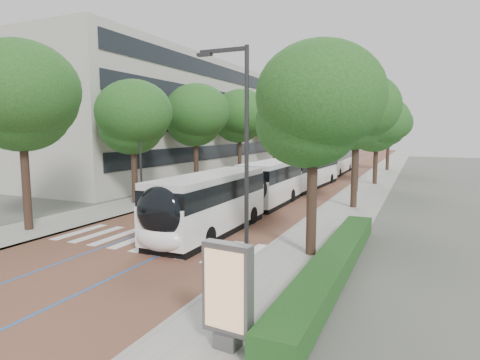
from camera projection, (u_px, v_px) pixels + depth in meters
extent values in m
plane|color=#51544C|center=(140.00, 248.00, 18.90)|extent=(160.00, 160.00, 0.00)
cube|color=brown|center=(325.00, 171.00, 55.08)|extent=(11.00, 140.00, 0.02)
cube|color=gray|center=(274.00, 169.00, 58.14)|extent=(4.00, 140.00, 0.12)
cube|color=gray|center=(383.00, 173.00, 52.00)|extent=(4.00, 140.00, 0.12)
cube|color=gray|center=(286.00, 169.00, 57.36)|extent=(0.20, 140.00, 0.14)
cube|color=gray|center=(368.00, 172.00, 52.78)|extent=(0.20, 140.00, 0.14)
cube|color=silver|center=(80.00, 232.00, 21.77)|extent=(0.55, 3.60, 0.01)
cube|color=silver|center=(98.00, 234.00, 21.26)|extent=(0.55, 3.60, 0.01)
cube|color=silver|center=(116.00, 237.00, 20.74)|extent=(0.55, 3.60, 0.01)
cube|color=silver|center=(135.00, 239.00, 20.23)|extent=(0.55, 3.60, 0.01)
cube|color=silver|center=(156.00, 242.00, 19.72)|extent=(0.55, 3.60, 0.01)
cube|color=silver|center=(177.00, 245.00, 19.21)|extent=(0.55, 3.60, 0.01)
cube|color=silver|center=(200.00, 248.00, 18.70)|extent=(0.55, 3.60, 0.01)
cube|color=silver|center=(224.00, 252.00, 18.19)|extent=(0.55, 3.60, 0.01)
cube|color=silver|center=(249.00, 255.00, 17.68)|extent=(0.55, 3.60, 0.01)
cube|color=#2259AC|center=(314.00, 170.00, 55.73)|extent=(0.12, 126.00, 0.01)
cube|color=#2259AC|center=(337.00, 171.00, 54.42)|extent=(0.12, 126.00, 0.01)
cube|color=#AEABA1|center=(155.00, 119.00, 51.36)|extent=(18.00, 40.00, 14.00)
cube|color=black|center=(217.00, 152.00, 48.14)|extent=(0.12, 38.00, 1.60)
cube|color=black|center=(217.00, 125.00, 47.75)|extent=(0.12, 38.00, 1.60)
cube|color=black|center=(217.00, 98.00, 47.36)|extent=(0.12, 38.00, 1.60)
cube|color=black|center=(217.00, 72.00, 47.00)|extent=(0.12, 38.00, 1.60)
cube|color=#184518|center=(334.00, 263.00, 15.12)|extent=(1.20, 14.00, 0.80)
cylinder|color=#2A2A2C|center=(247.00, 173.00, 12.91)|extent=(0.14, 0.14, 8.00)
cube|color=#2A2A2C|center=(224.00, 50.00, 12.76)|extent=(1.70, 0.12, 0.12)
cube|color=#2A2A2C|center=(205.00, 55.00, 13.06)|extent=(0.50, 0.20, 0.10)
cylinder|color=#2A2A2C|center=(358.00, 146.00, 35.52)|extent=(0.14, 0.14, 8.00)
cube|color=#2A2A2C|center=(351.00, 102.00, 35.37)|extent=(1.70, 0.12, 0.12)
cube|color=#2A2A2C|center=(343.00, 103.00, 35.67)|extent=(0.50, 0.20, 0.10)
cylinder|color=#2A2A2C|center=(140.00, 150.00, 28.13)|extent=(0.14, 0.14, 8.00)
cylinder|color=black|center=(26.00, 186.00, 21.67)|extent=(0.44, 0.44, 4.98)
ellipsoid|color=#1B4A18|center=(21.00, 102.00, 21.12)|extent=(6.00, 6.00, 5.10)
cylinder|color=black|center=(135.00, 175.00, 29.84)|extent=(0.44, 0.44, 4.41)
ellipsoid|color=#1B4A18|center=(133.00, 121.00, 29.36)|extent=(5.53, 5.53, 4.70)
cylinder|color=black|center=(196.00, 164.00, 37.96)|extent=(0.44, 0.44, 4.74)
ellipsoid|color=#1B4A18|center=(196.00, 118.00, 37.44)|extent=(6.03, 6.03, 5.12)
cylinder|color=black|center=(240.00, 157.00, 47.00)|extent=(0.44, 0.44, 4.91)
ellipsoid|color=#1B4A18|center=(240.00, 118.00, 46.45)|extent=(6.45, 6.45, 5.48)
cylinder|color=black|center=(274.00, 153.00, 57.87)|extent=(0.44, 0.44, 4.55)
ellipsoid|color=#1B4A18|center=(274.00, 124.00, 57.37)|extent=(6.27, 6.27, 5.33)
cylinder|color=black|center=(302.00, 148.00, 71.42)|extent=(0.44, 0.44, 4.83)
ellipsoid|color=#1B4A18|center=(303.00, 124.00, 70.89)|extent=(6.36, 6.36, 5.41)
cylinder|color=black|center=(312.00, 206.00, 17.29)|extent=(0.44, 0.44, 4.47)
ellipsoid|color=#1B4A18|center=(314.00, 111.00, 16.80)|extent=(5.34, 5.34, 4.54)
cylinder|color=black|center=(354.00, 176.00, 28.13)|extent=(0.44, 0.44, 4.65)
ellipsoid|color=#1B4A18|center=(356.00, 115.00, 27.62)|extent=(5.33, 5.33, 4.53)
cylinder|color=black|center=(375.00, 164.00, 40.82)|extent=(0.44, 0.44, 4.21)
ellipsoid|color=#1B4A18|center=(377.00, 126.00, 40.36)|extent=(5.81, 5.81, 4.94)
cylinder|color=black|center=(388.00, 155.00, 55.29)|extent=(0.44, 0.44, 4.25)
ellipsoid|color=#1B4A18|center=(389.00, 127.00, 54.82)|extent=(5.61, 5.61, 4.77)
cylinder|color=black|center=(248.00, 188.00, 25.94)|extent=(2.30, 0.91, 2.30)
cube|color=white|center=(210.00, 210.00, 21.36)|extent=(2.53, 9.37, 1.82)
cube|color=black|center=(210.00, 189.00, 21.22)|extent=(2.57, 9.18, 0.97)
cube|color=silver|center=(210.00, 177.00, 21.14)|extent=(2.48, 9.18, 0.31)
cube|color=black|center=(211.00, 230.00, 21.49)|extent=(2.48, 8.99, 0.35)
cube|color=white|center=(271.00, 188.00, 29.92)|extent=(2.52, 7.75, 1.82)
cube|color=black|center=(271.00, 173.00, 29.78)|extent=(2.56, 7.59, 0.97)
cube|color=silver|center=(271.00, 164.00, 29.70)|extent=(2.47, 7.59, 0.31)
cube|color=black|center=(270.00, 202.00, 30.05)|extent=(2.47, 7.44, 0.35)
ellipsoid|color=black|center=(160.00, 212.00, 17.17)|extent=(2.35, 1.11, 2.28)
ellipsoid|color=white|center=(160.00, 238.00, 17.26)|extent=(2.35, 1.01, 1.14)
cylinder|color=black|center=(169.00, 232.00, 19.85)|extent=(0.30, 1.00, 1.00)
cylinder|color=black|center=(209.00, 237.00, 18.93)|extent=(0.30, 1.00, 1.00)
cylinder|color=black|center=(264.00, 194.00, 31.98)|extent=(0.30, 1.00, 1.00)
cylinder|color=black|center=(292.00, 195.00, 31.06)|extent=(0.30, 1.00, 1.00)
cylinder|color=black|center=(218.00, 212.00, 24.70)|extent=(0.30, 1.00, 1.00)
cylinder|color=black|center=(252.00, 215.00, 23.78)|extent=(0.30, 1.00, 1.00)
cube|color=white|center=(309.00, 174.00, 39.18)|extent=(3.18, 12.12, 1.82)
cube|color=black|center=(310.00, 163.00, 39.04)|extent=(3.21, 11.89, 0.97)
cube|color=silver|center=(310.00, 156.00, 38.96)|extent=(3.12, 11.88, 0.31)
cube|color=black|center=(309.00, 185.00, 39.31)|extent=(3.10, 11.64, 0.35)
ellipsoid|color=black|center=(288.00, 172.00, 33.94)|extent=(2.41, 1.23, 2.28)
ellipsoid|color=white|center=(288.00, 186.00, 34.04)|extent=(2.40, 1.13, 1.14)
cylinder|color=black|center=(285.00, 186.00, 36.63)|extent=(0.36, 1.02, 1.00)
cylinder|color=black|center=(309.00, 187.00, 35.59)|extent=(0.36, 1.02, 1.00)
cylinder|color=black|center=(310.00, 177.00, 43.13)|extent=(0.36, 1.02, 1.00)
cylinder|color=black|center=(331.00, 179.00, 42.09)|extent=(0.36, 1.02, 1.00)
cube|color=white|center=(336.00, 164.00, 51.96)|extent=(2.56, 12.01, 1.82)
cube|color=black|center=(336.00, 155.00, 51.82)|extent=(2.60, 11.77, 0.97)
cube|color=silver|center=(336.00, 150.00, 51.75)|extent=(2.51, 11.77, 0.31)
cube|color=black|center=(335.00, 172.00, 52.09)|extent=(2.51, 11.53, 0.35)
ellipsoid|color=black|center=(326.00, 161.00, 46.57)|extent=(2.36, 1.11, 2.28)
ellipsoid|color=white|center=(326.00, 171.00, 46.66)|extent=(2.36, 1.01, 1.14)
cylinder|color=black|center=(321.00, 172.00, 49.25)|extent=(0.31, 1.00, 1.00)
cylinder|color=black|center=(339.00, 173.00, 48.34)|extent=(0.31, 1.00, 1.00)
cylinder|color=black|center=(333.00, 167.00, 55.96)|extent=(0.31, 1.00, 1.00)
cylinder|color=black|center=(349.00, 167.00, 55.04)|extent=(0.31, 1.00, 1.00)
cube|color=#59595B|center=(228.00, 339.00, 9.95)|extent=(0.63, 0.54, 0.39)
cube|color=#59595B|center=(228.00, 288.00, 9.79)|extent=(1.31, 0.45, 2.27)
cube|color=tan|center=(224.00, 291.00, 9.62)|extent=(1.08, 0.11, 1.97)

